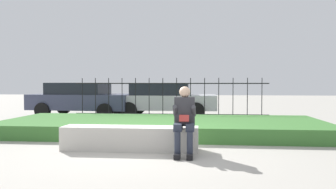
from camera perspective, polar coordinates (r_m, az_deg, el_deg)
The scene contains 7 objects.
ground_plane at distance 6.57m, azimuth -3.30°, elevation -9.69°, with size 60.00×60.00×0.00m, color #A8A399.
stone_bench at distance 6.61m, azimuth -6.63°, elevation -7.80°, with size 2.70×0.53×0.47m.
person_seated_reader at distance 6.10m, azimuth 2.88°, elevation -3.98°, with size 0.42×0.73×1.27m.
grass_berm at distance 8.79m, azimuth -0.98°, elevation -5.57°, with size 8.43×3.20×0.35m.
iron_fence at distance 10.83m, azimuth 0.30°, elevation -0.90°, with size 6.43×0.03×1.50m.
car_parked_center at distance 12.83m, azimuth -0.78°, elevation -0.75°, with size 4.00×2.03×1.33m.
car_parked_left at distance 13.49m, azimuth -14.82°, elevation -0.69°, with size 4.11×2.07×1.34m.
Camera 1 is at (1.00, -6.36, 1.33)m, focal length 35.00 mm.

